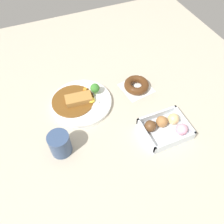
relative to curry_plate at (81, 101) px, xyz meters
The scene contains 5 objects.
ground_plane 0.11m from the curry_plate, 118.64° to the left, with size 1.60×1.60×0.00m, color #B2A893.
curry_plate is the anchor object (origin of this frame).
donut_box 0.36m from the curry_plate, 135.14° to the left, with size 0.17×0.14×0.06m.
chocolate_ring_donut 0.25m from the curry_plate, behind, with size 0.14×0.14×0.04m.
coffee_mug 0.23m from the curry_plate, 54.18° to the left, with size 0.08×0.08×0.09m, color #33476B.
Camera 1 is at (0.17, 0.53, 0.74)m, focal length 36.74 mm.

